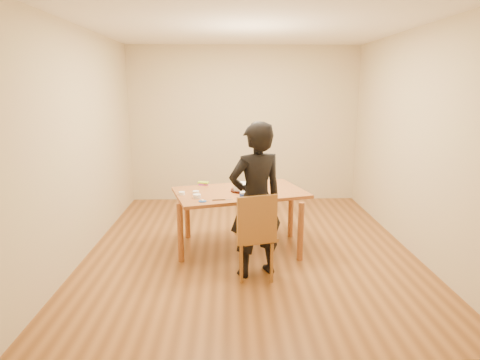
{
  "coord_description": "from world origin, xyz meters",
  "views": [
    {
      "loc": [
        -0.24,
        -4.83,
        2.0
      ],
      "look_at": [
        -0.12,
        -0.1,
        0.9
      ],
      "focal_mm": 30.0,
      "sensor_mm": 36.0,
      "label": 1
    }
  ],
  "objects_px": {
    "dining_table": "(240,192)",
    "person": "(256,201)",
    "cake_plate": "(242,190)",
    "dining_chair": "(256,236)",
    "cake": "(242,187)"
  },
  "relations": [
    {
      "from": "dining_table",
      "to": "person",
      "type": "bearing_deg",
      "value": -94.49
    },
    {
      "from": "cake_plate",
      "to": "person",
      "type": "height_order",
      "value": "person"
    },
    {
      "from": "cake_plate",
      "to": "person",
      "type": "xyz_separation_m",
      "value": [
        0.12,
        -0.72,
        0.07
      ]
    },
    {
      "from": "dining_table",
      "to": "dining_chair",
      "type": "distance_m",
      "value": 0.84
    },
    {
      "from": "dining_table",
      "to": "person",
      "type": "height_order",
      "value": "person"
    },
    {
      "from": "dining_table",
      "to": "person",
      "type": "relative_size",
      "value": 0.93
    },
    {
      "from": "cake_plate",
      "to": "dining_table",
      "type": "bearing_deg",
      "value": 160.58
    },
    {
      "from": "cake_plate",
      "to": "cake",
      "type": "bearing_deg",
      "value": 26.57
    },
    {
      "from": "dining_table",
      "to": "cake_plate",
      "type": "relative_size",
      "value": 5.54
    },
    {
      "from": "cake",
      "to": "person",
      "type": "xyz_separation_m",
      "value": [
        0.12,
        -0.72,
        0.03
      ]
    },
    {
      "from": "dining_table",
      "to": "cake_plate",
      "type": "height_order",
      "value": "cake_plate"
    },
    {
      "from": "dining_chair",
      "to": "person",
      "type": "distance_m",
      "value": 0.39
    },
    {
      "from": "dining_chair",
      "to": "person",
      "type": "bearing_deg",
      "value": 73.64
    },
    {
      "from": "dining_chair",
      "to": "cake_plate",
      "type": "height_order",
      "value": "cake_plate"
    },
    {
      "from": "dining_table",
      "to": "dining_chair",
      "type": "xyz_separation_m",
      "value": [
        0.15,
        -0.78,
        -0.28
      ]
    }
  ]
}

